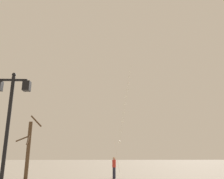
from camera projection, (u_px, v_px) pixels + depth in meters
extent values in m
plane|color=gray|center=(97.00, 176.00, 21.06)|extent=(160.00, 160.00, 0.00)
cylinder|color=black|center=(6.00, 138.00, 8.82)|extent=(0.14, 0.14, 4.93)
sphere|color=black|center=(14.00, 75.00, 9.52)|extent=(0.16, 0.16, 0.16)
cube|color=black|center=(13.00, 80.00, 9.45)|extent=(1.12, 0.08, 0.08)
cube|color=black|center=(27.00, 86.00, 9.40)|extent=(0.28, 0.28, 0.40)
cube|color=beige|center=(27.00, 86.00, 9.40)|extent=(0.19, 0.19, 0.30)
cylinder|color=brown|center=(115.00, 176.00, 20.35)|extent=(0.06, 0.06, 0.18)
cylinder|color=silver|center=(117.00, 157.00, 21.87)|extent=(0.62, 2.29, 2.94)
cylinder|color=silver|center=(120.00, 137.00, 23.97)|extent=(0.26, 0.92, 1.18)
cylinder|color=silver|center=(122.00, 126.00, 25.16)|extent=(0.26, 0.92, 1.18)
cylinder|color=silver|center=(123.00, 117.00, 26.36)|extent=(0.26, 0.92, 1.18)
cylinder|color=silver|center=(124.00, 108.00, 27.55)|extent=(0.26, 0.92, 1.18)
cylinder|color=silver|center=(126.00, 100.00, 28.74)|extent=(0.26, 0.92, 1.18)
cylinder|color=silver|center=(127.00, 93.00, 29.94)|extent=(0.26, 0.92, 1.18)
cylinder|color=silver|center=(128.00, 86.00, 31.13)|extent=(0.26, 0.92, 1.18)
cylinder|color=silver|center=(129.00, 80.00, 32.33)|extent=(0.26, 0.92, 1.18)
cylinder|color=silver|center=(129.00, 75.00, 33.52)|extent=(0.26, 0.92, 1.18)
cylinder|color=silver|center=(130.00, 69.00, 34.71)|extent=(0.26, 0.92, 1.18)
cube|color=white|center=(119.00, 142.00, 23.37)|extent=(0.40, 0.16, 0.42)
cylinder|color=white|center=(119.00, 145.00, 23.28)|extent=(0.03, 0.03, 0.32)
cube|color=white|center=(121.00, 131.00, 24.56)|extent=(0.40, 0.14, 0.42)
cylinder|color=white|center=(121.00, 134.00, 24.48)|extent=(0.03, 0.05, 0.27)
cube|color=white|center=(122.00, 121.00, 25.76)|extent=(0.42, 0.02, 0.42)
cylinder|color=white|center=(122.00, 124.00, 25.68)|extent=(0.02, 0.04, 0.25)
cube|color=white|center=(124.00, 112.00, 26.95)|extent=(0.40, 0.14, 0.42)
cylinder|color=white|center=(124.00, 115.00, 26.88)|extent=(0.03, 0.05, 0.25)
cube|color=white|center=(125.00, 104.00, 28.15)|extent=(0.39, 0.17, 0.42)
cylinder|color=white|center=(125.00, 106.00, 28.07)|extent=(0.03, 0.03, 0.22)
cube|color=white|center=(126.00, 97.00, 29.34)|extent=(0.42, 0.03, 0.42)
cylinder|color=white|center=(126.00, 99.00, 29.26)|extent=(0.02, 0.06, 0.27)
cube|color=white|center=(127.00, 90.00, 30.54)|extent=(0.42, 0.04, 0.42)
cylinder|color=white|center=(127.00, 92.00, 30.45)|extent=(0.02, 0.05, 0.32)
cube|color=white|center=(128.00, 83.00, 31.73)|extent=(0.38, 0.20, 0.42)
cylinder|color=white|center=(128.00, 86.00, 31.64)|extent=(0.03, 0.03, 0.30)
cube|color=white|center=(129.00, 77.00, 32.92)|extent=(0.40, 0.16, 0.42)
cylinder|color=white|center=(129.00, 79.00, 32.85)|extent=(0.02, 0.03, 0.23)
cube|color=white|center=(130.00, 72.00, 34.12)|extent=(0.41, 0.10, 0.42)
cylinder|color=white|center=(130.00, 74.00, 34.04)|extent=(0.02, 0.03, 0.26)
cube|color=white|center=(131.00, 67.00, 35.31)|extent=(0.40, 0.15, 0.42)
cylinder|color=white|center=(131.00, 68.00, 35.24)|extent=(0.03, 0.03, 0.20)
cube|color=#1E1E2D|center=(114.00, 173.00, 19.14)|extent=(0.26, 0.34, 0.90)
cube|color=#B22D26|center=(114.00, 164.00, 19.34)|extent=(0.32, 0.42, 0.60)
sphere|color=tan|center=(114.00, 158.00, 19.46)|extent=(0.22, 0.22, 0.22)
cylinder|color=#B22D26|center=(115.00, 161.00, 19.60)|extent=(0.18, 0.40, 0.50)
cylinder|color=#4C3826|center=(28.00, 150.00, 19.19)|extent=(0.31, 0.31, 4.58)
cylinder|color=#4C3826|center=(36.00, 121.00, 19.66)|extent=(1.11, 0.52, 1.02)
cylinder|color=#4C3826|center=(28.00, 139.00, 18.81)|extent=(0.34, 1.33, 0.98)
cylinder|color=#4C3826|center=(23.00, 139.00, 19.03)|extent=(0.90, 0.89, 0.60)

